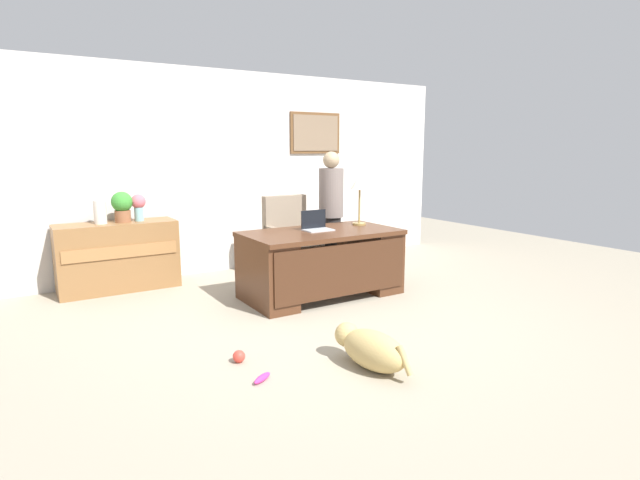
{
  "coord_description": "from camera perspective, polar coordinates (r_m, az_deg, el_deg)",
  "views": [
    {
      "loc": [
        -2.66,
        -3.98,
        1.67
      ],
      "look_at": [
        0.01,
        0.3,
        0.75
      ],
      "focal_mm": 28.28,
      "sensor_mm": 36.0,
      "label": 1
    }
  ],
  "objects": [
    {
      "name": "vase_empty",
      "position": [
        6.34,
        -23.62,
        2.91
      ],
      "size": [
        0.14,
        0.14,
        0.27
      ],
      "primitive_type": "cylinder",
      "color": "silver",
      "rests_on": "credenza"
    },
    {
      "name": "dog_toy_bone",
      "position": [
        3.82,
        -6.55,
        -15.25
      ],
      "size": [
        0.19,
        0.14,
        0.05
      ],
      "primitive_type": "ellipsoid",
      "rotation": [
        0.0,
        0.0,
        3.66
      ],
      "color": "#D8338C",
      "rests_on": "ground_plane"
    },
    {
      "name": "person_standing",
      "position": [
        6.63,
        1.26,
        3.13
      ],
      "size": [
        0.32,
        0.32,
        1.63
      ],
      "color": "#262323",
      "rests_on": "ground_plane"
    },
    {
      "name": "dog_toy_ball",
      "position": [
        4.13,
        -9.16,
        -12.88
      ],
      "size": [
        0.1,
        0.1,
        0.1
      ],
      "primitive_type": "sphere",
      "color": "#E53F33",
      "rests_on": "ground_plane"
    },
    {
      "name": "armchair",
      "position": [
        6.59,
        -3.33,
        -0.1
      ],
      "size": [
        0.6,
        0.59,
        1.06
      ],
      "color": "gray",
      "rests_on": "ground_plane"
    },
    {
      "name": "credenza",
      "position": [
        6.45,
        -21.89,
        -1.73
      ],
      "size": [
        1.35,
        0.5,
        0.81
      ],
      "color": "olive",
      "rests_on": "ground_plane"
    },
    {
      "name": "desk_lamp",
      "position": [
        6.1,
        4.52,
        6.23
      ],
      "size": [
        0.22,
        0.22,
        0.61
      ],
      "color": "#9E8447",
      "rests_on": "desk"
    },
    {
      "name": "back_wall",
      "position": [
        7.11,
        -9.89,
        7.64
      ],
      "size": [
        7.0,
        0.16,
        2.7
      ],
      "color": "silver",
      "rests_on": "ground_plane"
    },
    {
      "name": "dog_lying",
      "position": [
        3.98,
        5.75,
        -12.1
      ],
      "size": [
        0.39,
        0.77,
        0.3
      ],
      "color": "tan",
      "rests_on": "ground_plane"
    },
    {
      "name": "desk",
      "position": [
        5.72,
        0.27,
        -2.41
      ],
      "size": [
        1.75,
        0.93,
        0.75
      ],
      "color": "#4C2B19",
      "rests_on": "ground_plane"
    },
    {
      "name": "vase_with_flowers",
      "position": [
        6.41,
        -19.86,
        3.74
      ],
      "size": [
        0.17,
        0.17,
        0.32
      ],
      "color": "#81B9BE",
      "rests_on": "credenza"
    },
    {
      "name": "laptop",
      "position": [
        5.72,
        -0.43,
        1.68
      ],
      "size": [
        0.32,
        0.22,
        0.22
      ],
      "color": "#B2B5BA",
      "rests_on": "desk"
    },
    {
      "name": "potted_plant",
      "position": [
        6.37,
        -21.49,
        3.66
      ],
      "size": [
        0.24,
        0.24,
        0.36
      ],
      "color": "brown",
      "rests_on": "credenza"
    },
    {
      "name": "ground_plane",
      "position": [
        5.07,
        1.75,
        -8.89
      ],
      "size": [
        12.0,
        12.0,
        0.0
      ],
      "primitive_type": "plane",
      "color": "#9E937F"
    }
  ]
}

